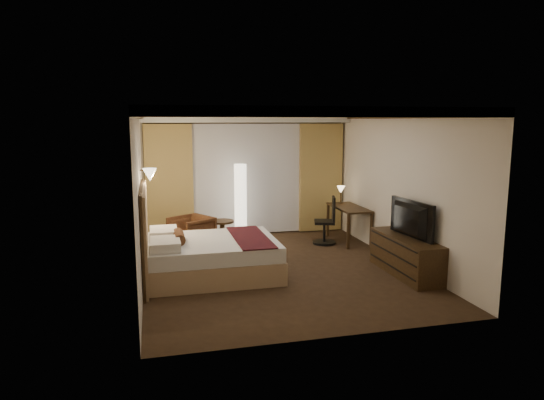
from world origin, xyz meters
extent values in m
cube|color=#312013|center=(0.00, 0.00, 0.00)|extent=(4.50, 5.50, 0.01)
cube|color=white|center=(0.00, 0.00, 2.70)|extent=(4.50, 5.50, 0.01)
cube|color=silver|center=(0.00, 2.75, 1.35)|extent=(4.50, 0.02, 2.70)
cube|color=silver|center=(-2.25, 0.00, 1.35)|extent=(0.02, 5.50, 2.70)
cube|color=silver|center=(2.25, 0.00, 1.35)|extent=(0.02, 5.50, 2.70)
cube|color=white|center=(0.00, 2.50, 2.60)|extent=(4.50, 0.50, 0.20)
cube|color=silver|center=(0.00, 2.67, 1.25)|extent=(2.48, 0.04, 2.45)
cube|color=tan|center=(-1.70, 2.61, 1.25)|extent=(1.00, 0.14, 2.45)
cube|color=tan|center=(1.70, 2.61, 1.25)|extent=(1.00, 0.14, 2.45)
imported|color=#471E15|center=(-1.34, 1.67, 0.37)|extent=(0.95, 0.96, 0.74)
imported|color=black|center=(1.97, -0.79, 0.97)|extent=(0.75, 1.19, 0.15)
camera|label=1|loc=(-2.05, -7.83, 2.55)|focal=32.00mm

